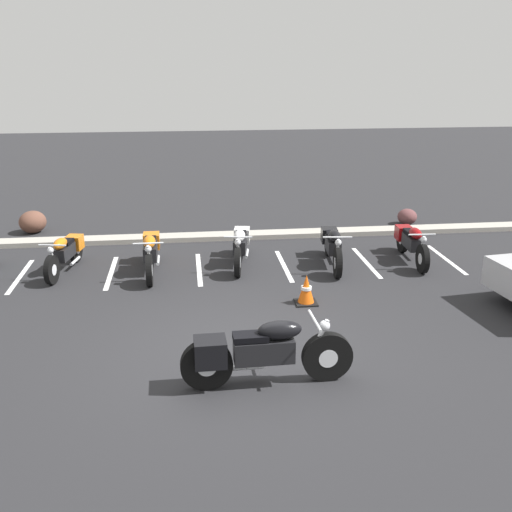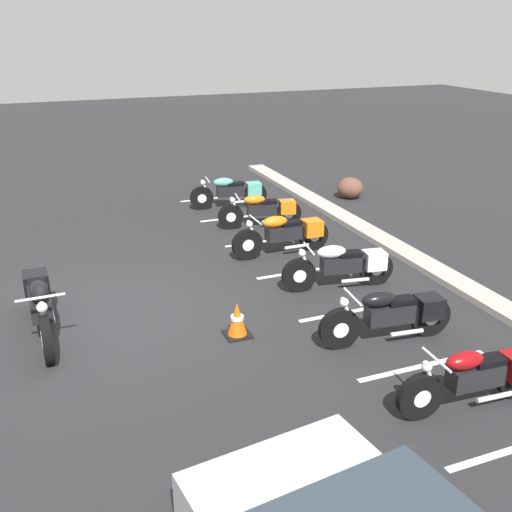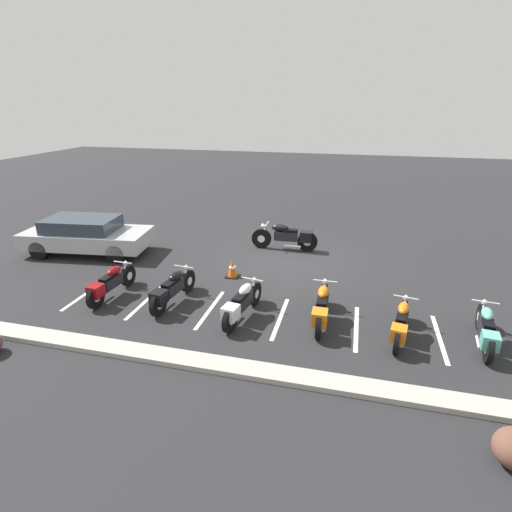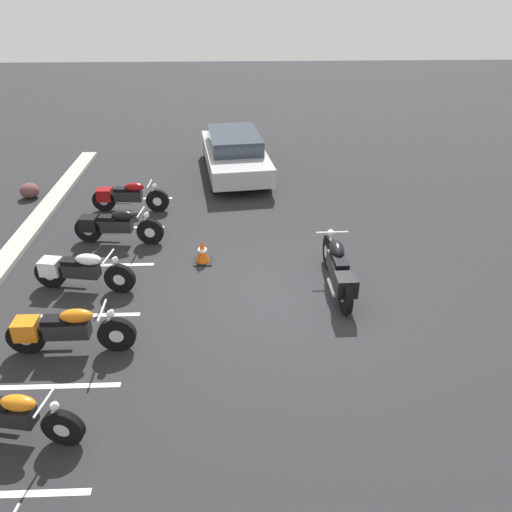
{
  "view_description": "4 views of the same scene",
  "coord_description": "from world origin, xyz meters",
  "px_view_note": "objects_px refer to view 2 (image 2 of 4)",
  "views": [
    {
      "loc": [
        -0.75,
        -8.27,
        4.33
      ],
      "look_at": [
        0.42,
        1.5,
        1.07
      ],
      "focal_mm": 42.0,
      "sensor_mm": 36.0,
      "label": 1
    },
    {
      "loc": [
        9.12,
        -0.92,
        4.55
      ],
      "look_at": [
        0.72,
        2.41,
        0.99
      ],
      "focal_mm": 42.0,
      "sensor_mm": 36.0,
      "label": 2
    },
    {
      "loc": [
        -2.09,
        12.61,
        5.08
      ],
      "look_at": [
        0.63,
        1.88,
        0.77
      ],
      "focal_mm": 28.0,
      "sensor_mm": 36.0,
      "label": 3
    },
    {
      "loc": [
        -8.28,
        1.0,
        5.67
      ],
      "look_at": [
        0.06,
        0.69,
        0.89
      ],
      "focal_mm": 35.0,
      "sensor_mm": 36.0,
      "label": 4
    }
  ],
  "objects_px": {
    "parked_bike_2": "(286,233)",
    "parked_bike_0": "(233,191)",
    "parked_bike_1": "(264,210)",
    "parked_bike_3": "(344,265)",
    "parked_bike_4": "(393,314)",
    "parked_bike_5": "(479,376)",
    "motorcycle_black_featured": "(40,303)",
    "traffic_cone": "(237,320)",
    "landscape_rock_0": "(350,188)"
  },
  "relations": [
    {
      "from": "parked_bike_0",
      "to": "parked_bike_4",
      "type": "xyz_separation_m",
      "value": [
        7.52,
        -0.1,
        0.02
      ]
    },
    {
      "from": "parked_bike_3",
      "to": "traffic_cone",
      "type": "xyz_separation_m",
      "value": [
        0.99,
        -2.42,
        -0.18
      ]
    },
    {
      "from": "parked_bike_0",
      "to": "traffic_cone",
      "type": "bearing_deg",
      "value": 78.53
    },
    {
      "from": "parked_bike_2",
      "to": "parked_bike_4",
      "type": "bearing_deg",
      "value": 89.3
    },
    {
      "from": "parked_bike_4",
      "to": "parked_bike_2",
      "type": "bearing_deg",
      "value": -83.92
    },
    {
      "from": "motorcycle_black_featured",
      "to": "parked_bike_4",
      "type": "distance_m",
      "value": 5.41
    },
    {
      "from": "parked_bike_0",
      "to": "parked_bike_5",
      "type": "bearing_deg",
      "value": 97.16
    },
    {
      "from": "motorcycle_black_featured",
      "to": "traffic_cone",
      "type": "height_order",
      "value": "motorcycle_black_featured"
    },
    {
      "from": "motorcycle_black_featured",
      "to": "parked_bike_0",
      "type": "relative_size",
      "value": 1.19
    },
    {
      "from": "traffic_cone",
      "to": "parked_bike_5",
      "type": "bearing_deg",
      "value": 37.73
    },
    {
      "from": "parked_bike_4",
      "to": "parked_bike_5",
      "type": "distance_m",
      "value": 1.81
    },
    {
      "from": "parked_bike_3",
      "to": "motorcycle_black_featured",
      "type": "bearing_deg",
      "value": 6.49
    },
    {
      "from": "parked_bike_0",
      "to": "parked_bike_5",
      "type": "relative_size",
      "value": 0.98
    },
    {
      "from": "parked_bike_2",
      "to": "parked_bike_1",
      "type": "bearing_deg",
      "value": -98.36
    },
    {
      "from": "parked_bike_0",
      "to": "landscape_rock_0",
      "type": "xyz_separation_m",
      "value": [
        0.39,
        3.28,
        -0.13
      ]
    },
    {
      "from": "parked_bike_0",
      "to": "traffic_cone",
      "type": "xyz_separation_m",
      "value": [
        6.51,
        -2.23,
        -0.17
      ]
    },
    {
      "from": "parked_bike_3",
      "to": "parked_bike_4",
      "type": "distance_m",
      "value": 2.02
    },
    {
      "from": "parked_bike_2",
      "to": "parked_bike_5",
      "type": "xyz_separation_m",
      "value": [
        5.75,
        0.04,
        -0.02
      ]
    },
    {
      "from": "motorcycle_black_featured",
      "to": "parked_bike_4",
      "type": "bearing_deg",
      "value": 64.09
    },
    {
      "from": "parked_bike_0",
      "to": "parked_bike_2",
      "type": "relative_size",
      "value": 0.94
    },
    {
      "from": "parked_bike_3",
      "to": "parked_bike_1",
      "type": "bearing_deg",
      "value": -80.48
    },
    {
      "from": "parked_bike_4",
      "to": "landscape_rock_0",
      "type": "distance_m",
      "value": 7.9
    },
    {
      "from": "parked_bike_2",
      "to": "landscape_rock_0",
      "type": "xyz_separation_m",
      "value": [
        -3.19,
        3.37,
        -0.16
      ]
    },
    {
      "from": "motorcycle_black_featured",
      "to": "traffic_cone",
      "type": "bearing_deg",
      "value": 64.8
    },
    {
      "from": "parked_bike_1",
      "to": "parked_bike_2",
      "type": "height_order",
      "value": "parked_bike_2"
    },
    {
      "from": "motorcycle_black_featured",
      "to": "parked_bike_5",
      "type": "bearing_deg",
      "value": 49.42
    },
    {
      "from": "parked_bike_1",
      "to": "parked_bike_4",
      "type": "height_order",
      "value": "parked_bike_4"
    },
    {
      "from": "parked_bike_1",
      "to": "parked_bike_3",
      "type": "relative_size",
      "value": 0.94
    },
    {
      "from": "parked_bike_1",
      "to": "landscape_rock_0",
      "type": "xyz_separation_m",
      "value": [
        -1.39,
        3.12,
        -0.13
      ]
    },
    {
      "from": "parked_bike_3",
      "to": "parked_bike_5",
      "type": "height_order",
      "value": "parked_bike_3"
    },
    {
      "from": "parked_bike_3",
      "to": "traffic_cone",
      "type": "distance_m",
      "value": 2.62
    },
    {
      "from": "landscape_rock_0",
      "to": "parked_bike_5",
      "type": "bearing_deg",
      "value": -20.41
    },
    {
      "from": "parked_bike_4",
      "to": "parked_bike_1",
      "type": "bearing_deg",
      "value": -86.34
    },
    {
      "from": "parked_bike_2",
      "to": "parked_bike_0",
      "type": "bearing_deg",
      "value": -91.92
    },
    {
      "from": "parked_bike_0",
      "to": "traffic_cone",
      "type": "distance_m",
      "value": 6.89
    },
    {
      "from": "parked_bike_1",
      "to": "parked_bike_2",
      "type": "xyz_separation_m",
      "value": [
        1.8,
        -0.25,
        0.03
      ]
    },
    {
      "from": "landscape_rock_0",
      "to": "traffic_cone",
      "type": "distance_m",
      "value": 8.24
    },
    {
      "from": "parked_bike_1",
      "to": "parked_bike_3",
      "type": "height_order",
      "value": "parked_bike_3"
    },
    {
      "from": "parked_bike_0",
      "to": "parked_bike_4",
      "type": "distance_m",
      "value": 7.52
    },
    {
      "from": "parked_bike_3",
      "to": "landscape_rock_0",
      "type": "bearing_deg",
      "value": -111.95
    },
    {
      "from": "parked_bike_1",
      "to": "parked_bike_5",
      "type": "xyz_separation_m",
      "value": [
        7.55,
        -0.21,
        0.02
      ]
    },
    {
      "from": "landscape_rock_0",
      "to": "parked_bike_3",
      "type": "bearing_deg",
      "value": -31.07
    },
    {
      "from": "parked_bike_0",
      "to": "parked_bike_5",
      "type": "height_order",
      "value": "parked_bike_5"
    },
    {
      "from": "parked_bike_2",
      "to": "motorcycle_black_featured",
      "type": "bearing_deg",
      "value": 18.5
    },
    {
      "from": "parked_bike_0",
      "to": "parked_bike_2",
      "type": "distance_m",
      "value": 3.58
    },
    {
      "from": "traffic_cone",
      "to": "parked_bike_0",
      "type": "bearing_deg",
      "value": 161.06
    },
    {
      "from": "motorcycle_black_featured",
      "to": "parked_bike_0",
      "type": "bearing_deg",
      "value": 135.03
    },
    {
      "from": "parked_bike_4",
      "to": "traffic_cone",
      "type": "bearing_deg",
      "value": -19.12
    },
    {
      "from": "parked_bike_1",
      "to": "parked_bike_4",
      "type": "bearing_deg",
      "value": 97.76
    },
    {
      "from": "parked_bike_1",
      "to": "landscape_rock_0",
      "type": "height_order",
      "value": "parked_bike_1"
    }
  ]
}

